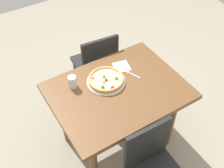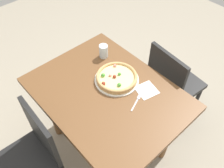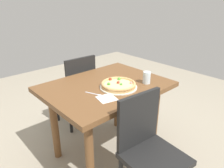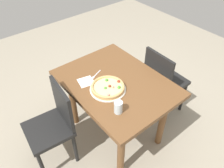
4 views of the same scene
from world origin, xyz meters
The scene contains 9 objects.
ground_plane centered at (0.00, 0.00, 0.00)m, with size 6.00×6.00×0.00m, color #9E937F.
dining_table centered at (0.00, 0.00, 0.64)m, with size 1.11×0.84×0.76m.
chair_near centered at (-0.08, -0.63, 0.50)m, with size 0.41×0.41×0.89m.
chair_far centered at (0.14, 0.63, 0.50)m, with size 0.44×0.44×0.89m.
plate centered at (-0.04, 0.13, 0.77)m, with size 0.33×0.33×0.01m, color silver.
pizza centered at (-0.04, 0.13, 0.79)m, with size 0.31×0.31×0.05m.
fork centered at (0.20, 0.10, 0.77)m, with size 0.07×0.16×0.00m.
drinking_glass centered at (-0.30, 0.23, 0.82)m, with size 0.07×0.07×0.11m, color silver.
napkin centered at (0.18, 0.22, 0.77)m, with size 0.14×0.14×0.00m, color white.
Camera 4 is at (-1.22, 1.04, 2.15)m, focal length 35.74 mm.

